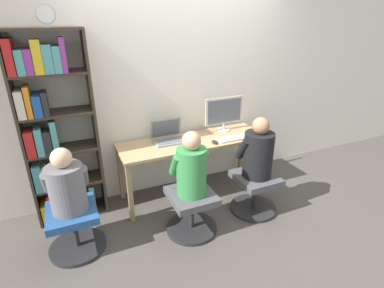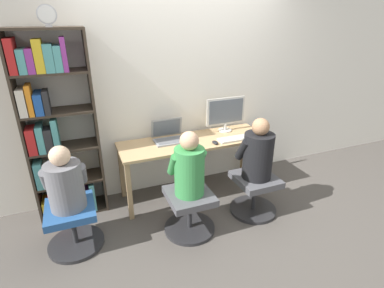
{
  "view_description": "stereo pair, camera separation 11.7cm",
  "coord_description": "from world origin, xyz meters",
  "px_view_note": "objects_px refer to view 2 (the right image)",
  "views": [
    {
      "loc": [
        -1.33,
        -2.67,
        2.06
      ],
      "look_at": [
        -0.09,
        0.11,
        0.74
      ],
      "focal_mm": 28.0,
      "sensor_mm": 36.0,
      "label": 1
    },
    {
      "loc": [
        -1.22,
        -2.71,
        2.06
      ],
      "look_at": [
        -0.09,
        0.11,
        0.74
      ],
      "focal_mm": 28.0,
      "sensor_mm": 36.0,
      "label": 2
    }
  ],
  "objects_px": {
    "desk_clock": "(47,15)",
    "office_chair_side": "(73,224)",
    "office_chair_left": "(254,192)",
    "person_at_laptop": "(189,168)",
    "person_at_monitor": "(258,153)",
    "desktop_monitor": "(226,113)",
    "person_near_shelf": "(65,182)",
    "laptop": "(169,136)",
    "keyboard": "(236,138)",
    "bookshelf": "(56,138)",
    "office_chair_right": "(190,210)"
  },
  "relations": [
    {
      "from": "laptop",
      "to": "office_chair_side",
      "type": "height_order",
      "value": "laptop"
    },
    {
      "from": "laptop",
      "to": "desk_clock",
      "type": "relative_size",
      "value": 2.0
    },
    {
      "from": "keyboard",
      "to": "person_at_laptop",
      "type": "xyz_separation_m",
      "value": [
        -0.78,
        -0.48,
        0.0
      ]
    },
    {
      "from": "office_chair_left",
      "to": "person_at_monitor",
      "type": "relative_size",
      "value": 0.79
    },
    {
      "from": "office_chair_left",
      "to": "person_at_laptop",
      "type": "xyz_separation_m",
      "value": [
        -0.79,
        -0.03,
        0.48
      ]
    },
    {
      "from": "office_chair_right",
      "to": "office_chair_side",
      "type": "distance_m",
      "value": 1.12
    },
    {
      "from": "office_chair_left",
      "to": "person_near_shelf",
      "type": "bearing_deg",
      "value": 175.05
    },
    {
      "from": "desk_clock",
      "to": "person_near_shelf",
      "type": "distance_m",
      "value": 1.45
    },
    {
      "from": "desktop_monitor",
      "to": "person_at_monitor",
      "type": "xyz_separation_m",
      "value": [
        -0.0,
        -0.75,
        -0.21
      ]
    },
    {
      "from": "bookshelf",
      "to": "person_at_monitor",
      "type": "bearing_deg",
      "value": -20.85
    },
    {
      "from": "person_at_laptop",
      "to": "bookshelf",
      "type": "distance_m",
      "value": 1.4
    },
    {
      "from": "desktop_monitor",
      "to": "bookshelf",
      "type": "distance_m",
      "value": 1.94
    },
    {
      "from": "keyboard",
      "to": "office_chair_right",
      "type": "xyz_separation_m",
      "value": [
        -0.78,
        -0.48,
        -0.48
      ]
    },
    {
      "from": "bookshelf",
      "to": "office_chair_side",
      "type": "height_order",
      "value": "bookshelf"
    },
    {
      "from": "bookshelf",
      "to": "desk_clock",
      "type": "xyz_separation_m",
      "value": [
        0.13,
        -0.07,
        1.14
      ]
    },
    {
      "from": "person_near_shelf",
      "to": "person_at_monitor",
      "type": "bearing_deg",
      "value": -4.79
    },
    {
      "from": "laptop",
      "to": "person_at_monitor",
      "type": "xyz_separation_m",
      "value": [
        0.75,
        -0.71,
        -0.03
      ]
    },
    {
      "from": "desktop_monitor",
      "to": "keyboard",
      "type": "distance_m",
      "value": 0.38
    },
    {
      "from": "desk_clock",
      "to": "desktop_monitor",
      "type": "bearing_deg",
      "value": 2.61
    },
    {
      "from": "office_chair_side",
      "to": "person_at_monitor",
      "type": "bearing_deg",
      "value": -4.66
    },
    {
      "from": "desk_clock",
      "to": "office_chair_side",
      "type": "xyz_separation_m",
      "value": [
        -0.08,
        -0.51,
        -1.81
      ]
    },
    {
      "from": "desk_clock",
      "to": "person_near_shelf",
      "type": "bearing_deg",
      "value": -98.46
    },
    {
      "from": "laptop",
      "to": "office_chair_side",
      "type": "xyz_separation_m",
      "value": [
        -1.15,
        -0.55,
        -0.51
      ]
    },
    {
      "from": "office_chair_side",
      "to": "desktop_monitor",
      "type": "bearing_deg",
      "value": 17.4
    },
    {
      "from": "laptop",
      "to": "person_at_monitor",
      "type": "bearing_deg",
      "value": -43.33
    },
    {
      "from": "office_chair_left",
      "to": "office_chair_right",
      "type": "distance_m",
      "value": 0.79
    },
    {
      "from": "person_at_monitor",
      "to": "desk_clock",
      "type": "bearing_deg",
      "value": 159.9
    },
    {
      "from": "desktop_monitor",
      "to": "person_near_shelf",
      "type": "relative_size",
      "value": 0.84
    },
    {
      "from": "laptop",
      "to": "office_chair_left",
      "type": "distance_m",
      "value": 1.15
    },
    {
      "from": "laptop",
      "to": "keyboard",
      "type": "relative_size",
      "value": 0.85
    },
    {
      "from": "desk_clock",
      "to": "keyboard",
      "type": "bearing_deg",
      "value": -7.01
    },
    {
      "from": "keyboard",
      "to": "office_chair_right",
      "type": "relative_size",
      "value": 0.83
    },
    {
      "from": "desk_clock",
      "to": "office_chair_right",
      "type": "bearing_deg",
      "value": -34.42
    },
    {
      "from": "keyboard",
      "to": "office_chair_left",
      "type": "relative_size",
      "value": 0.83
    },
    {
      "from": "desk_clock",
      "to": "office_chair_side",
      "type": "bearing_deg",
      "value": -98.39
    },
    {
      "from": "desktop_monitor",
      "to": "office_chair_right",
      "type": "relative_size",
      "value": 0.97
    },
    {
      "from": "person_at_monitor",
      "to": "person_at_laptop",
      "type": "height_order",
      "value": "person_at_monitor"
    },
    {
      "from": "bookshelf",
      "to": "person_near_shelf",
      "type": "height_order",
      "value": "bookshelf"
    },
    {
      "from": "person_at_monitor",
      "to": "desktop_monitor",
      "type": "bearing_deg",
      "value": 89.88
    },
    {
      "from": "person_at_monitor",
      "to": "person_at_laptop",
      "type": "xyz_separation_m",
      "value": [
        -0.79,
        -0.04,
        -0.0
      ]
    },
    {
      "from": "keyboard",
      "to": "desk_clock",
      "type": "relative_size",
      "value": 2.35
    },
    {
      "from": "office_chair_right",
      "to": "desk_clock",
      "type": "xyz_separation_m",
      "value": [
        -1.03,
        0.71,
        1.81
      ]
    },
    {
      "from": "office_chair_left",
      "to": "person_at_laptop",
      "type": "relative_size",
      "value": 0.81
    },
    {
      "from": "laptop",
      "to": "person_at_monitor",
      "type": "height_order",
      "value": "person_at_monitor"
    },
    {
      "from": "keyboard",
      "to": "bookshelf",
      "type": "xyz_separation_m",
      "value": [
        -1.93,
        0.3,
        0.19
      ]
    },
    {
      "from": "keyboard",
      "to": "bookshelf",
      "type": "distance_m",
      "value": 1.96
    },
    {
      "from": "laptop",
      "to": "office_chair_side",
      "type": "distance_m",
      "value": 1.37
    },
    {
      "from": "laptop",
      "to": "person_near_shelf",
      "type": "height_order",
      "value": "person_near_shelf"
    },
    {
      "from": "keyboard",
      "to": "office_chair_side",
      "type": "xyz_separation_m",
      "value": [
        -1.88,
        -0.29,
        -0.48
      ]
    },
    {
      "from": "keyboard",
      "to": "office_chair_left",
      "type": "distance_m",
      "value": 0.65
    }
  ]
}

